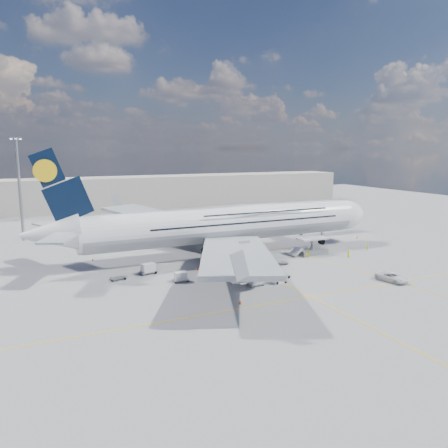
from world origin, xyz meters
name	(u,v)px	position (x,y,z in m)	size (l,w,h in m)	color
ground	(249,266)	(0.00, 0.00, 0.00)	(300.00, 300.00, 0.00)	gray
taxi_line_main	(249,266)	(0.00, 0.00, 0.01)	(0.25, 220.00, 0.01)	#DFAC0B
taxi_line_cross	(310,297)	(0.00, -20.00, 0.01)	(120.00, 0.25, 0.01)	#DFAC0B
taxi_line_diag	(283,249)	(14.00, 10.00, 0.01)	(0.25, 100.00, 0.01)	#DFAC0B
airliner	(229,224)	(0.26, 10.00, 6.87)	(77.26, 79.15, 23.71)	white
jet_bridge	(312,209)	(29.81, 20.94, 6.85)	(18.80, 12.10, 8.50)	#B7B7BC
cargo_loader	(311,249)	(16.82, 2.89, 1.25)	(8.53, 3.20, 3.67)	silver
light_mast	(20,188)	(-40.00, 45.00, 13.21)	(3.00, 0.70, 25.50)	gray
terminal	(134,192)	(0.00, 95.00, 6.00)	(180.00, 16.00, 12.00)	#B2AD9E
tree_line	(190,185)	(40.00, 140.00, 4.00)	(160.00, 6.00, 8.00)	#193814
dolly_row_a	(118,278)	(-25.28, 1.59, 0.31)	(3.13, 2.43, 0.41)	gray
dolly_row_b	(181,277)	(-15.70, -4.13, 0.93)	(2.77, 1.53, 1.73)	gray
dolly_row_c	(255,280)	(-5.05, -11.54, 0.94)	(2.82, 1.60, 1.74)	gray
dolly_back	(148,268)	(-19.52, 2.99, 1.08)	(3.48, 2.42, 2.00)	gray
dolly_nose_far	(279,263)	(5.85, -1.50, 0.39)	(3.81, 2.71, 0.50)	gray
dolly_nose_near	(281,276)	(1.12, -9.68, 0.36)	(3.45, 2.25, 0.47)	gray
baggage_tug	(280,279)	(-0.58, -12.06, 0.66)	(2.43, 1.16, 1.51)	white
catering_truck_inner	(158,231)	(-8.24, 34.45, 1.67)	(6.34, 3.72, 3.54)	gray
catering_truck_outer	(101,228)	(-21.15, 43.65, 2.03)	(7.87, 4.91, 4.37)	gray
service_van	(392,277)	(17.53, -19.39, 0.79)	(2.61, 5.66, 1.57)	silver
crew_nose	(368,246)	(30.27, 0.21, 0.98)	(0.71, 0.47, 1.95)	#ADE217
crew_loader	(308,254)	(14.20, 0.28, 0.86)	(0.84, 0.65, 1.72)	#D0E618
crew_wing	(206,270)	(-10.06, -2.09, 1.00)	(1.17, 0.49, 2.00)	#C8F91A
crew_van	(349,253)	(22.28, -2.79, 0.85)	(0.83, 0.54, 1.69)	#EAFF1A
crew_tug	(270,270)	(0.49, -7.13, 0.92)	(1.19, 0.68, 1.84)	#C2F319
cone_nose	(357,237)	(37.73, 11.93, 0.30)	(0.49, 0.49, 0.62)	#E3400B
cone_wing_left_inner	(145,243)	(-13.59, 27.59, 0.31)	(0.50, 0.50, 0.63)	#E3400B
cone_wing_left_outer	(116,244)	(-20.05, 30.26, 0.29)	(0.47, 0.47, 0.60)	#E3400B
cone_wing_right_inner	(197,269)	(-10.42, 1.56, 0.27)	(0.45, 0.45, 0.57)	#E3400B
cone_wing_right_outer	(240,302)	(-11.35, -18.31, 0.29)	(0.48, 0.48, 0.61)	#E3400B
cone_tail	(93,260)	(-27.34, 17.03, 0.25)	(0.41, 0.41, 0.53)	#E3400B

